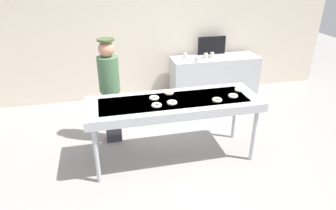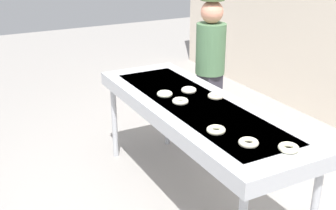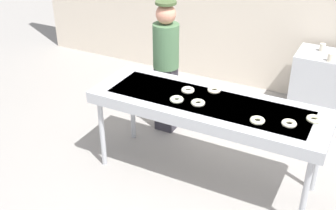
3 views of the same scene
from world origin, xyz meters
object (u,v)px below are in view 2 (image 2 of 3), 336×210
sugar_donut_6 (189,90)px  worker_baker (210,67)px  sugar_donut_4 (216,130)px  sugar_donut_3 (249,143)px  sugar_donut_0 (216,96)px  fryer_conveyor (195,111)px  sugar_donut_2 (288,148)px  sugar_donut_1 (165,94)px  sugar_donut_5 (180,101)px

sugar_donut_6 → worker_baker: 0.82m
sugar_donut_4 → sugar_donut_3: bearing=16.2°
sugar_donut_6 → sugar_donut_4: bearing=-17.6°
sugar_donut_0 → sugar_donut_3: size_ratio=1.00×
sugar_donut_4 → sugar_donut_6: 0.85m
fryer_conveyor → sugar_donut_2: bearing=5.2°
fryer_conveyor → sugar_donut_3: sugar_donut_3 is taller
fryer_conveyor → sugar_donut_1: bearing=-151.8°
sugar_donut_1 → sugar_donut_3: same height
sugar_donut_1 → worker_baker: (-0.55, 0.83, -0.02)m
sugar_donut_4 → sugar_donut_6: same height
sugar_donut_2 → sugar_donut_3: (-0.18, -0.18, 0.00)m
sugar_donut_5 → sugar_donut_6: bearing=135.1°
sugar_donut_4 → worker_baker: 1.61m
sugar_donut_2 → worker_baker: size_ratio=0.08×
sugar_donut_3 → fryer_conveyor: bearing=173.7°
sugar_donut_5 → sugar_donut_1: bearing=-171.2°
sugar_donut_4 → sugar_donut_5: same height
fryer_conveyor → sugar_donut_5: size_ratio=17.53×
sugar_donut_0 → sugar_donut_3: bearing=-20.0°
sugar_donut_0 → sugar_donut_2: bearing=-7.0°
sugar_donut_0 → sugar_donut_3: same height
sugar_donut_4 → sugar_donut_0: bearing=146.2°
sugar_donut_1 → worker_baker: bearing=123.6°
sugar_donut_3 → sugar_donut_6: (-1.07, 0.18, 0.00)m
sugar_donut_1 → sugar_donut_4: size_ratio=1.00×
sugar_donut_4 → sugar_donut_5: (-0.60, 0.06, 0.00)m
fryer_conveyor → sugar_donut_0: bearing=95.5°
fryer_conveyor → sugar_donut_3: (0.81, -0.09, 0.09)m
sugar_donut_1 → sugar_donut_2: bearing=10.5°
sugar_donut_6 → sugar_donut_1: bearing=-92.9°
sugar_donut_2 → sugar_donut_6: (-1.25, -0.00, 0.00)m
sugar_donut_0 → sugar_donut_1: 0.44m
sugar_donut_2 → sugar_donut_3: size_ratio=1.00×
sugar_donut_2 → sugar_donut_6: size_ratio=1.00×
sugar_donut_0 → sugar_donut_4: bearing=-33.8°
fryer_conveyor → worker_baker: bearing=140.2°
sugar_donut_2 → sugar_donut_4: 0.51m
sugar_donut_1 → sugar_donut_6: size_ratio=1.00×
sugar_donut_5 → sugar_donut_2: bearing=10.9°
sugar_donut_5 → sugar_donut_6: same height
sugar_donut_3 → worker_baker: (-1.63, 0.77, -0.02)m
sugar_donut_0 → worker_baker: size_ratio=0.08×
sugar_donut_3 → sugar_donut_5: size_ratio=1.00×
sugar_donut_6 → worker_baker: (-0.56, 0.59, -0.02)m
sugar_donut_2 → sugar_donut_4: bearing=-149.9°
sugar_donut_4 → sugar_donut_5: 0.61m
fryer_conveyor → worker_baker: 1.07m
sugar_donut_3 → worker_baker: bearing=154.7°
sugar_donut_0 → sugar_donut_4: size_ratio=1.00×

